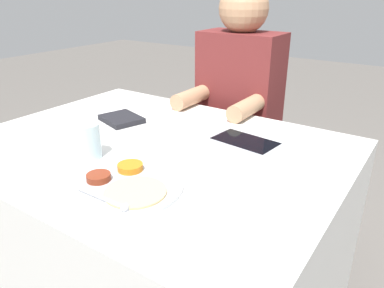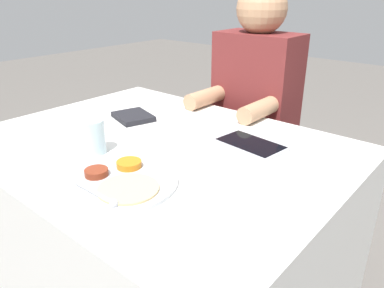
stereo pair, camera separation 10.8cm
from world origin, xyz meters
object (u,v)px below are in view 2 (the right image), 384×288
(red_notebook, at_px, (133,117))
(person_diner, at_px, (253,133))
(drinking_glass, at_px, (94,137))
(tablet_device, at_px, (250,144))
(thali_tray, at_px, (120,181))

(red_notebook, relative_size, person_diner, 0.15)
(red_notebook, xyz_separation_m, drinking_glass, (0.15, -0.29, 0.05))
(person_diner, relative_size, drinking_glass, 11.71)
(tablet_device, relative_size, person_diner, 0.19)
(thali_tray, xyz_separation_m, red_notebook, (-0.37, 0.37, 0.00))
(red_notebook, distance_m, tablet_device, 0.50)
(red_notebook, bearing_deg, tablet_device, 8.65)
(drinking_glass, bearing_deg, thali_tray, -20.15)
(thali_tray, height_order, drinking_glass, drinking_glass)
(thali_tray, relative_size, person_diner, 0.25)
(tablet_device, bearing_deg, thali_tray, -105.60)
(person_diner, height_order, drinking_glass, person_diner)
(red_notebook, bearing_deg, person_diner, 65.62)
(person_diner, bearing_deg, thali_tray, -81.48)
(thali_tray, distance_m, drinking_glass, 0.23)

